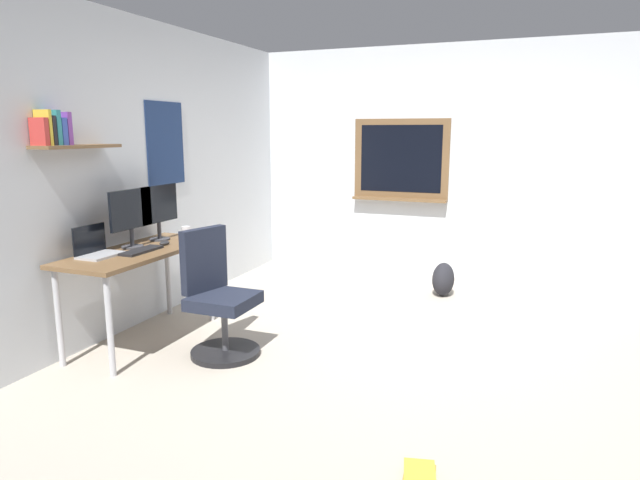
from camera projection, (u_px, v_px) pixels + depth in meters
The scene contains 13 objects.
ground_plane at pixel (415, 355), 4.16m from camera, with size 5.20×5.20×0.00m, color #ADA393.
wall_back at pixel (141, 173), 4.79m from camera, with size 5.00×0.30×2.60m.
wall_right at pixel (463, 164), 6.15m from camera, with size 0.22×5.00×2.60m.
desk at pixel (141, 260), 4.32m from camera, with size 1.36×0.58×0.75m.
office_chair at pixel (218, 301), 4.12m from camera, with size 0.52×0.54×0.95m.
laptop at pixel (96, 249), 4.07m from camera, with size 0.31×0.21×0.23m.
monitor_primary at pixel (131, 214), 4.32m from camera, with size 0.46×0.17×0.46m.
monitor_secondary at pixel (159, 208), 4.63m from camera, with size 0.46×0.17×0.46m.
keyboard at pixel (142, 251), 4.21m from camera, with size 0.37×0.13×0.02m, color black.
computer_mouse at pixel (164, 243), 4.47m from camera, with size 0.10×0.06×0.03m, color #262628.
coffee_mug at pixel (186, 232), 4.82m from camera, with size 0.08×0.08×0.09m, color silver.
backpack at pixel (443, 279), 5.65m from camera, with size 0.32×0.22×0.34m, color #232328.
book_stack_on_floor at pixel (419, 476), 2.65m from camera, with size 0.24×0.19×0.06m.
Camera 1 is at (-3.90, -0.79, 1.65)m, focal length 30.98 mm.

